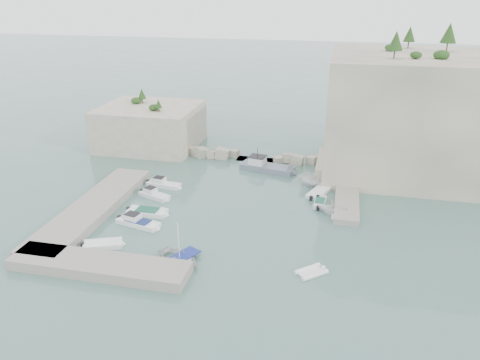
% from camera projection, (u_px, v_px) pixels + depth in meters
% --- Properties ---
extents(ground, '(400.00, 400.00, 0.00)m').
position_uv_depth(ground, '(229.00, 223.00, 55.13)').
color(ground, '#4C726A').
rests_on(ground, ground).
extents(cliff_east, '(26.00, 22.00, 17.00)m').
position_uv_depth(cliff_east, '(419.00, 114.00, 68.00)').
color(cliff_east, beige).
rests_on(cliff_east, ground).
extents(cliff_terrace, '(8.00, 10.00, 2.50)m').
position_uv_depth(cliff_terrace, '(344.00, 168.00, 68.27)').
color(cliff_terrace, beige).
rests_on(cliff_terrace, ground).
extents(outcrop_west, '(16.00, 14.00, 7.00)m').
position_uv_depth(outcrop_west, '(150.00, 126.00, 80.31)').
color(outcrop_west, beige).
rests_on(outcrop_west, ground).
extents(quay_west, '(5.00, 24.00, 1.10)m').
position_uv_depth(quay_west, '(93.00, 208.00, 57.41)').
color(quay_west, '#9E9689').
rests_on(quay_west, ground).
extents(quay_south, '(18.00, 4.00, 1.10)m').
position_uv_depth(quay_south, '(99.00, 266.00, 45.65)').
color(quay_south, '#9E9689').
rests_on(quay_south, ground).
extents(ledge_east, '(3.00, 16.00, 0.80)m').
position_uv_depth(ledge_east, '(347.00, 195.00, 61.29)').
color(ledge_east, '#9E9689').
rests_on(ledge_east, ground).
extents(breakwater, '(28.00, 3.00, 1.40)m').
position_uv_depth(breakwater, '(255.00, 155.00, 74.89)').
color(breakwater, beige).
rests_on(breakwater, ground).
extents(motorboat_a, '(5.38, 2.19, 1.40)m').
position_uv_depth(motorboat_a, '(164.00, 186.00, 65.02)').
color(motorboat_a, white).
rests_on(motorboat_a, ground).
extents(motorboat_b, '(4.99, 3.09, 1.40)m').
position_uv_depth(motorboat_b, '(155.00, 197.00, 61.66)').
color(motorboat_b, white).
rests_on(motorboat_b, ground).
extents(motorboat_c, '(5.31, 1.98, 0.70)m').
position_uv_depth(motorboat_c, '(148.00, 214.00, 57.24)').
color(motorboat_c, white).
rests_on(motorboat_c, ground).
extents(motorboat_d, '(6.07, 3.04, 1.40)m').
position_uv_depth(motorboat_d, '(139.00, 225.00, 54.55)').
color(motorboat_d, white).
rests_on(motorboat_d, ground).
extents(motorboat_e, '(4.74, 3.30, 0.70)m').
position_uv_depth(motorboat_e, '(103.00, 247.00, 50.04)').
color(motorboat_e, white).
rests_on(motorboat_e, ground).
extents(rowboat, '(6.16, 5.54, 1.05)m').
position_uv_depth(rowboat, '(180.00, 262.00, 47.24)').
color(rowboat, silver).
rests_on(rowboat, ground).
extents(inflatable_dinghy, '(3.46, 3.30, 0.44)m').
position_uv_depth(inflatable_dinghy, '(311.00, 273.00, 45.37)').
color(inflatable_dinghy, white).
rests_on(inflatable_dinghy, ground).
extents(tender_east_a, '(3.86, 3.40, 1.92)m').
position_uv_depth(tender_east_a, '(333.00, 214.00, 57.21)').
color(tender_east_a, white).
rests_on(tender_east_a, ground).
extents(tender_east_b, '(1.59, 3.92, 0.70)m').
position_uv_depth(tender_east_b, '(320.00, 204.00, 59.68)').
color(tender_east_b, silver).
rests_on(tender_east_b, ground).
extents(tender_east_c, '(3.64, 5.85, 0.70)m').
position_uv_depth(tender_east_c, '(319.00, 194.00, 62.79)').
color(tender_east_c, white).
rests_on(tender_east_c, ground).
extents(tender_east_d, '(5.26, 2.41, 1.97)m').
position_uv_depth(tender_east_d, '(317.00, 186.00, 65.06)').
color(tender_east_d, white).
rests_on(tender_east_d, ground).
extents(work_boat, '(9.27, 4.32, 2.20)m').
position_uv_depth(work_boat, '(267.00, 170.00, 70.64)').
color(work_boat, slate).
rests_on(work_boat, ground).
extents(rowboat_mast, '(0.10, 0.10, 4.20)m').
position_uv_depth(rowboat_mast, '(178.00, 239.00, 46.23)').
color(rowboat_mast, white).
rests_on(rowboat_mast, rowboat).
extents(vegetation, '(53.48, 13.88, 13.40)m').
position_uv_depth(vegetation, '(390.00, 46.00, 66.67)').
color(vegetation, '#1E4219').
rests_on(vegetation, ground).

